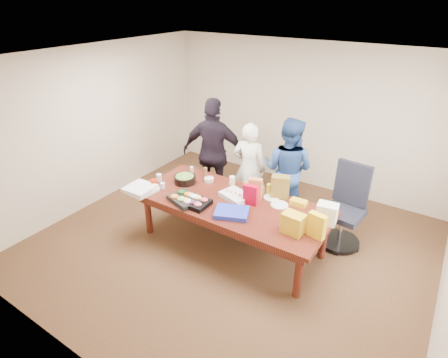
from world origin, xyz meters
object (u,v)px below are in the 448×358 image
Objects in this scene: person_center at (249,168)px; person_right at (288,170)px; conference_table at (232,223)px; office_chair at (344,210)px; sheet_cake at (236,196)px; salad_bowl at (185,179)px.

person_center is 0.91× the size of person_right.
person_center is at bearing 106.28° from conference_table.
office_chair is 2.88× the size of sheet_cake.
office_chair is at bearing 33.49° from conference_table.
salad_bowl is (-0.92, -0.02, 0.02)m from sheet_cake.
conference_table is 8.17× the size of salad_bowl.
office_chair is 1.59m from sheet_cake.
sheet_cake is 1.22× the size of salad_bowl.
salad_bowl is at bearing 174.16° from conference_table.
sheet_cake is at bearing 95.70° from person_center.
person_right reaches higher than office_chair.
office_chair is at bearing 164.29° from person_center.
sheet_cake is at bearing -143.32° from office_chair.
conference_table is 1.31m from person_right.
person_right is (-1.03, 0.27, 0.27)m from office_chair.
salad_bowl is at bearing -162.47° from sheet_cake.
salad_bowl reaches higher than sheet_cake.
salad_bowl is (-1.26, -1.07, -0.06)m from person_right.
salad_bowl is at bearing -153.80° from office_chair.
person_right is at bearing -177.50° from person_center.
person_right is at bearing 172.40° from office_chair.
person_right is at bearing 40.40° from salad_bowl.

